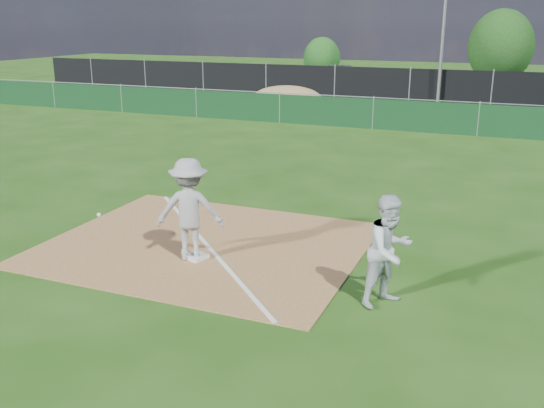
{
  "coord_description": "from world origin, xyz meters",
  "views": [
    {
      "loc": [
        5.43,
        -8.79,
        4.26
      ],
      "look_at": [
        1.41,
        1.0,
        1.0
      ],
      "focal_mm": 40.0,
      "sensor_mm": 36.0,
      "label": 1
    }
  ],
  "objects_px": {
    "tree_mid": "(501,46)",
    "tree_left": "(322,59)",
    "runner": "(390,251)",
    "car_left": "(345,76)",
    "play_at_first": "(189,210)",
    "light_pole": "(444,23)",
    "first_base": "(196,257)",
    "car_mid": "(386,82)",
    "car_right": "(544,87)"
  },
  "relations": [
    {
      "from": "runner",
      "to": "car_mid",
      "type": "xyz_separation_m",
      "value": [
        -5.83,
        26.78,
        -0.15
      ]
    },
    {
      "from": "car_left",
      "to": "tree_mid",
      "type": "relative_size",
      "value": 0.96
    },
    {
      "from": "tree_left",
      "to": "tree_mid",
      "type": "distance_m",
      "value": 11.68
    },
    {
      "from": "tree_left",
      "to": "car_mid",
      "type": "bearing_deg",
      "value": -45.38
    },
    {
      "from": "runner",
      "to": "tree_mid",
      "type": "bearing_deg",
      "value": 33.23
    },
    {
      "from": "car_mid",
      "to": "car_right",
      "type": "relative_size",
      "value": 0.97
    },
    {
      "from": "car_right",
      "to": "tree_left",
      "type": "bearing_deg",
      "value": 58.49
    },
    {
      "from": "runner",
      "to": "car_right",
      "type": "distance_m",
      "value": 27.88
    },
    {
      "from": "runner",
      "to": "car_left",
      "type": "height_order",
      "value": "runner"
    },
    {
      "from": "car_right",
      "to": "tree_mid",
      "type": "height_order",
      "value": "tree_mid"
    },
    {
      "from": "tree_mid",
      "to": "runner",
      "type": "bearing_deg",
      "value": -89.9
    },
    {
      "from": "tree_mid",
      "to": "tree_left",
      "type": "bearing_deg",
      "value": -172.69
    },
    {
      "from": "car_mid",
      "to": "tree_mid",
      "type": "distance_m",
      "value": 9.5
    },
    {
      "from": "play_at_first",
      "to": "tree_left",
      "type": "xyz_separation_m",
      "value": [
        -7.9,
        32.21,
        0.59
      ]
    },
    {
      "from": "runner",
      "to": "light_pole",
      "type": "bearing_deg",
      "value": 38.94
    },
    {
      "from": "play_at_first",
      "to": "car_mid",
      "type": "distance_m",
      "value": 26.44
    },
    {
      "from": "car_right",
      "to": "tree_left",
      "type": "relative_size",
      "value": 1.5
    },
    {
      "from": "first_base",
      "to": "play_at_first",
      "type": "distance_m",
      "value": 0.91
    },
    {
      "from": "runner",
      "to": "first_base",
      "type": "bearing_deg",
      "value": 116.12
    },
    {
      "from": "tree_left",
      "to": "tree_mid",
      "type": "bearing_deg",
      "value": 7.31
    },
    {
      "from": "play_at_first",
      "to": "car_right",
      "type": "relative_size",
      "value": 0.57
    },
    {
      "from": "runner",
      "to": "tree_mid",
      "type": "height_order",
      "value": "tree_mid"
    },
    {
      "from": "play_at_first",
      "to": "light_pole",
      "type": "bearing_deg",
      "value": 86.47
    },
    {
      "from": "light_pole",
      "to": "car_right",
      "type": "relative_size",
      "value": 1.77
    },
    {
      "from": "play_at_first",
      "to": "car_left",
      "type": "distance_m",
      "value": 28.35
    },
    {
      "from": "play_at_first",
      "to": "tree_mid",
      "type": "bearing_deg",
      "value": 83.81
    },
    {
      "from": "first_base",
      "to": "runner",
      "type": "xyz_separation_m",
      "value": [
        3.62,
        -0.45,
        0.82
      ]
    },
    {
      "from": "play_at_first",
      "to": "tree_left",
      "type": "relative_size",
      "value": 0.86
    },
    {
      "from": "play_at_first",
      "to": "car_right",
      "type": "bearing_deg",
      "value": 76.94
    },
    {
      "from": "car_left",
      "to": "tree_left",
      "type": "relative_size",
      "value": 1.55
    },
    {
      "from": "light_pole",
      "to": "play_at_first",
      "type": "height_order",
      "value": "light_pole"
    },
    {
      "from": "light_pole",
      "to": "runner",
      "type": "bearing_deg",
      "value": -84.2
    },
    {
      "from": "play_at_first",
      "to": "runner",
      "type": "bearing_deg",
      "value": -6.55
    },
    {
      "from": "car_left",
      "to": "first_base",
      "type": "bearing_deg",
      "value": -178.33
    },
    {
      "from": "car_right",
      "to": "tree_mid",
      "type": "xyz_separation_m",
      "value": [
        -2.69,
        6.37,
        1.83
      ]
    },
    {
      "from": "light_pole",
      "to": "car_left",
      "type": "height_order",
      "value": "light_pole"
    },
    {
      "from": "play_at_first",
      "to": "car_left",
      "type": "relative_size",
      "value": 0.56
    },
    {
      "from": "car_mid",
      "to": "car_left",
      "type": "bearing_deg",
      "value": 74.98
    },
    {
      "from": "car_mid",
      "to": "tree_left",
      "type": "relative_size",
      "value": 1.45
    },
    {
      "from": "runner",
      "to": "car_left",
      "type": "bearing_deg",
      "value": 50.19
    },
    {
      "from": "play_at_first",
      "to": "tree_left",
      "type": "bearing_deg",
      "value": 103.78
    },
    {
      "from": "first_base",
      "to": "car_right",
      "type": "xyz_separation_m",
      "value": [
        6.25,
        27.31,
        0.61
      ]
    },
    {
      "from": "first_base",
      "to": "runner",
      "type": "height_order",
      "value": "runner"
    },
    {
      "from": "light_pole",
      "to": "first_base",
      "type": "height_order",
      "value": "light_pole"
    },
    {
      "from": "first_base",
      "to": "tree_left",
      "type": "distance_m",
      "value": 33.21
    },
    {
      "from": "light_pole",
      "to": "runner",
      "type": "relative_size",
      "value": 4.55
    },
    {
      "from": "car_left",
      "to": "tree_mid",
      "type": "height_order",
      "value": "tree_mid"
    },
    {
      "from": "car_right",
      "to": "car_left",
      "type": "bearing_deg",
      "value": 74.51
    },
    {
      "from": "car_mid",
      "to": "car_right",
      "type": "distance_m",
      "value": 8.51
    },
    {
      "from": "runner",
      "to": "car_right",
      "type": "relative_size",
      "value": 0.39
    }
  ]
}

